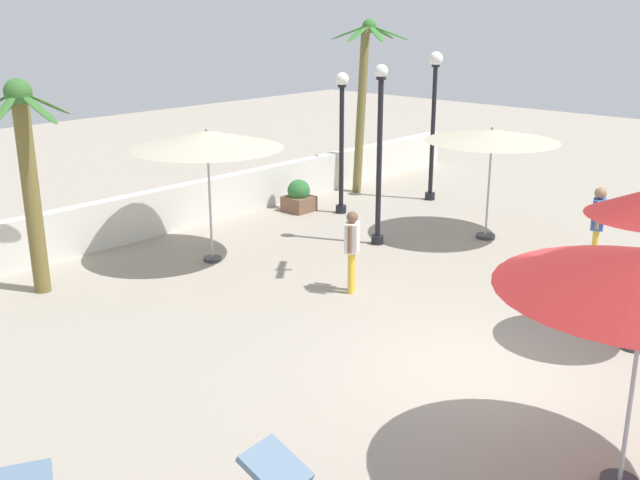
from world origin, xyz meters
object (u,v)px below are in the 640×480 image
Objects in this scene: palm_tree_1 at (27,163)px; guest_3 at (598,220)px; guest_0 at (352,244)px; planter at (299,197)px; palm_tree_0 at (364,84)px; patio_umbrella_3 at (492,136)px; patio_umbrella_2 at (207,140)px; lamp_post_3 at (379,150)px; lamp_post_2 at (342,131)px; lamp_post_1 at (434,109)px.

palm_tree_1 is 2.30× the size of guest_3.
planter is (3.60, 4.87, -0.57)m from guest_0.
palm_tree_0 is 2.79× the size of guest_3.
guest_0 is (3.99, -4.38, -1.53)m from palm_tree_1.
patio_umbrella_2 is at bearing 147.52° from patio_umbrella_3.
palm_tree_0 is at bearing 71.46° from patio_umbrella_3.
guest_3 reaches higher than guest_0.
palm_tree_1 reaches higher than guest_0.
patio_umbrella_2 is 3.53m from palm_tree_1.
patio_umbrella_3 is 0.75× the size of lamp_post_3.
planter is at bearing 123.25° from lamp_post_2.
lamp_post_2 is at bearing 98.42° from patio_umbrella_3.
lamp_post_1 reaches higher than patio_umbrella_2.
lamp_post_1 is (2.17, 3.07, 0.12)m from patio_umbrella_3.
patio_umbrella_3 is at bearing -125.23° from lamp_post_1.
guest_0 is (-6.55, -5.13, -2.13)m from palm_tree_0.
palm_tree_0 reaches higher than guest_0.
patio_umbrella_3 is 5.51m from palm_tree_0.
palm_tree_1 is 11.13m from guest_3.
palm_tree_1 is (-8.80, 4.44, 0.08)m from patio_umbrella_3.
planter is (7.59, 0.49, -2.11)m from palm_tree_1.
patio_umbrella_2 is 7.38m from palm_tree_0.
lamp_post_3 is at bearing -23.00° from palm_tree_1.
guest_3 is (8.32, -7.25, -1.43)m from palm_tree_1.
lamp_post_1 is (0.43, -2.12, -0.55)m from palm_tree_0.
patio_umbrella_3 reaches higher than guest_0.
lamp_post_3 is at bearing 29.27° from guest_0.
lamp_post_3 is 4.81m from guest_3.
lamp_post_1 reaches higher than lamp_post_3.
palm_tree_1 is at bearing -176.34° from planter.
palm_tree_0 reaches higher than patio_umbrella_3.
patio_umbrella_3 is 2.63m from lamp_post_3.
planter is at bearing 75.44° from lamp_post_3.
patio_umbrella_2 is at bearing 177.17° from lamp_post_1.
lamp_post_1 is 2.32× the size of guest_3.
palm_tree_0 reaches higher than lamp_post_3.
lamp_post_2 is at bearing 42.95° from guest_0.
patio_umbrella_2 reaches higher than guest_0.
patio_umbrella_3 is 5.02m from guest_0.
guest_3 is (4.33, -2.86, 0.11)m from guest_0.
lamp_post_3 is (-1.49, -2.39, 0.03)m from lamp_post_2.
patio_umbrella_2 is 3.84m from lamp_post_3.
patio_umbrella_3 is at bearing -37.46° from lamp_post_3.
lamp_post_1 reaches higher than guest_3.
lamp_post_3 is (-2.08, 1.59, -0.23)m from patio_umbrella_3.
guest_0 is (-2.73, -1.53, -1.23)m from lamp_post_3.
palm_tree_0 is 5.74× the size of planter.
patio_umbrella_2 is 1.79× the size of guest_3.
lamp_post_3 is at bearing 109.99° from guest_3.
palm_tree_1 is at bearing 153.20° from patio_umbrella_3.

